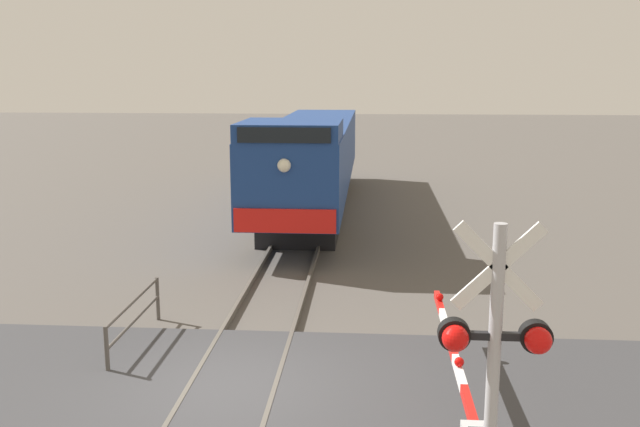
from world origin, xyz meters
TOP-DOWN VIEW (x-y plane):
  - ground_plane at (0.00, 0.00)m, footprint 160.00×160.00m
  - rail_track_left at (-0.72, 0.00)m, footprint 0.08×80.00m
  - rail_track_right at (0.72, 0.00)m, footprint 0.08×80.00m
  - road_surface at (0.00, 0.00)m, footprint 36.00×5.14m
  - locomotive at (0.00, 15.78)m, footprint 2.86×17.57m
  - crossing_signal at (3.57, -3.70)m, footprint 1.18×0.33m
  - crossing_gate at (3.55, -2.26)m, footprint 0.36×5.91m
  - guard_railing at (-2.28, 1.96)m, footprint 0.08×3.03m

SIDE VIEW (x-z plane):
  - ground_plane at x=0.00m, z-range 0.00..0.00m
  - road_surface at x=0.00m, z-range 0.00..0.14m
  - rail_track_left at x=-0.72m, z-range 0.00..0.15m
  - rail_track_right at x=0.72m, z-range 0.00..0.15m
  - guard_railing at x=-2.28m, z-range 0.15..1.10m
  - crossing_gate at x=3.55m, z-range 0.16..1.43m
  - locomotive at x=0.00m, z-range 0.12..4.03m
  - crossing_signal at x=3.57m, z-range 0.43..4.21m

